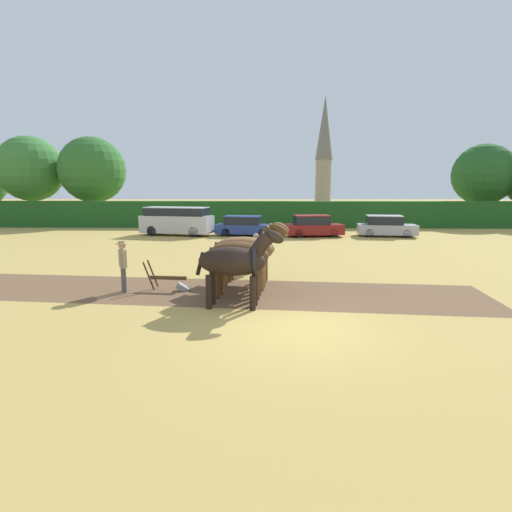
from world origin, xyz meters
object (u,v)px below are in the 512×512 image
(farmer_at_plow, at_px, (123,262))
(parked_car_left, at_px, (245,226))
(church_spire, at_px, (324,151))
(draft_horse_trail_right, at_px, (250,249))
(draft_horse_trail_left, at_px, (246,250))
(draft_horse_lead_left, at_px, (236,262))
(parked_car_center_left, at_px, (313,226))
(parked_van, at_px, (177,221))
(draft_horse_lead_right, at_px, (241,255))
(plow, at_px, (171,282))
(parked_car_center, at_px, (386,226))
(tree_center_left, at_px, (92,170))
(tree_center, at_px, (484,175))
(farmer_beside_team, at_px, (256,249))
(tree_left, at_px, (30,169))

(farmer_at_plow, distance_m, parked_car_left, 16.99)
(church_spire, bearing_deg, draft_horse_trail_right, -101.10)
(draft_horse_trail_left, bearing_deg, draft_horse_lead_left, -90.04)
(draft_horse_lead_left, distance_m, parked_car_center_left, 18.49)
(parked_car_center_left, bearing_deg, parked_van, 169.81)
(parked_car_left, bearing_deg, draft_horse_lead_right, -79.40)
(plow, bearing_deg, parked_car_center, 58.09)
(parked_car_center, bearing_deg, parked_car_center_left, -170.64)
(tree_center_left, xyz_separation_m, draft_horse_trail_right, (16.30, -24.39, -4.01))
(tree_center_left, height_order, tree_center, tree_center_left)
(draft_horse_lead_left, height_order, plow, draft_horse_lead_left)
(farmer_beside_team, bearing_deg, parked_car_left, 72.84)
(tree_left, bearing_deg, draft_horse_lead_right, -50.28)
(draft_horse_lead_right, bearing_deg, parked_car_center, 65.40)
(farmer_at_plow, relative_size, parked_van, 0.32)
(plow, xyz_separation_m, farmer_beside_team, (2.88, 3.23, 0.65))
(church_spire, distance_m, draft_horse_trail_right, 51.56)
(plow, xyz_separation_m, parked_car_left, (1.76, 16.42, 0.40))
(draft_horse_lead_right, relative_size, draft_horse_trail_right, 1.00)
(draft_horse_trail_right, xyz_separation_m, parked_car_center_left, (4.12, 14.53, -0.51))
(draft_horse_trail_left, xyz_separation_m, parked_van, (-6.01, 16.18, -0.30))
(parked_car_center_left, bearing_deg, farmer_at_plow, -124.65)
(tree_center_left, height_order, parked_car_center_left, tree_center_left)
(draft_horse_trail_left, xyz_separation_m, parked_car_left, (-0.85, 16.09, -0.69))
(draft_horse_lead_right, bearing_deg, tree_center, 56.50)
(parked_van, bearing_deg, tree_center_left, 149.38)
(plow, bearing_deg, tree_left, 132.40)
(draft_horse_trail_right, distance_m, farmer_at_plow, 4.62)
(church_spire, xyz_separation_m, draft_horse_lead_right, (-10.00, -52.25, -7.89))
(draft_horse_trail_left, relative_size, farmer_beside_team, 1.71)
(tree_center_left, bearing_deg, draft_horse_trail_left, -57.59)
(tree_center_left, height_order, draft_horse_lead_left, tree_center_left)
(tree_left, bearing_deg, plow, -52.75)
(parked_car_left, xyz_separation_m, parked_car_center, (10.44, -0.28, 0.03))
(tree_left, distance_m, draft_horse_trail_left, 34.52)
(parked_car_left, bearing_deg, church_spire, 81.03)
(tree_center, distance_m, farmer_beside_team, 32.57)
(parked_van, bearing_deg, farmer_at_plow, -71.84)
(tree_left, distance_m, church_spire, 41.29)
(draft_horse_trail_right, height_order, plow, draft_horse_trail_right)
(draft_horse_trail_left, relative_size, farmer_at_plow, 1.59)
(draft_horse_lead_right, xyz_separation_m, draft_horse_trail_left, (0.10, 1.14, 0.01))
(farmer_at_plow, bearing_deg, tree_center, 18.16)
(tree_left, relative_size, tree_center, 1.10)
(draft_horse_trail_left, bearing_deg, parked_car_center_left, 80.08)
(tree_center_left, distance_m, plow, 29.63)
(draft_horse_lead_right, xyz_separation_m, parked_car_left, (-0.75, 17.22, -0.68))
(parked_van, distance_m, parked_car_left, 5.18)
(parked_car_left, bearing_deg, parked_van, -172.95)
(draft_horse_trail_left, distance_m, parked_car_left, 16.12)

